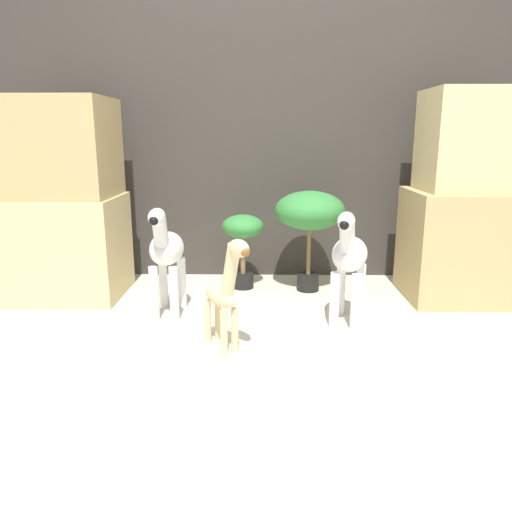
# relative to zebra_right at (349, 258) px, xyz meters

# --- Properties ---
(ground_plane) EXTENTS (14.00, 14.00, 0.00)m
(ground_plane) POSITION_rel_zebra_right_xyz_m (-0.48, -0.40, -0.38)
(ground_plane) COLOR beige
(wall_back) EXTENTS (6.40, 0.08, 2.20)m
(wall_back) POSITION_rel_zebra_right_xyz_m (-0.48, 1.05, 0.72)
(wall_back) COLOR #38332D
(wall_back) RESTS_ON ground_plane
(rock_pillar_left) EXTENTS (0.71, 0.61, 1.29)m
(rock_pillar_left) POSITION_rel_zebra_right_xyz_m (-1.78, 0.49, 0.24)
(rock_pillar_left) COLOR #DBC184
(rock_pillar_left) RESTS_ON ground_plane
(rock_pillar_right) EXTENTS (0.71, 0.61, 1.33)m
(rock_pillar_right) POSITION_rel_zebra_right_xyz_m (0.82, 0.49, 0.22)
(rock_pillar_right) COLOR tan
(rock_pillar_right) RESTS_ON ground_plane
(zebra_right) EXTENTS (0.28, 0.47, 0.67)m
(zebra_right) POSITION_rel_zebra_right_xyz_m (0.00, 0.00, 0.00)
(zebra_right) COLOR white
(zebra_right) RESTS_ON ground_plane
(zebra_left) EXTENTS (0.21, 0.46, 0.67)m
(zebra_left) POSITION_rel_zebra_right_xyz_m (-1.05, 0.12, 0.00)
(zebra_left) COLOR white
(zebra_left) RESTS_ON ground_plane
(giraffe_figurine) EXTENTS (0.29, 0.39, 0.60)m
(giraffe_figurine) POSITION_rel_zebra_right_xyz_m (-0.67, -0.38, -0.07)
(giraffe_figurine) COLOR beige
(giraffe_figurine) RESTS_ON ground_plane
(potted_palm_front) EXTENTS (0.29, 0.29, 0.52)m
(potted_palm_front) POSITION_rel_zebra_right_xyz_m (-0.62, 0.67, -0.00)
(potted_palm_front) COLOR black
(potted_palm_front) RESTS_ON ground_plane
(potted_palm_back) EXTENTS (0.47, 0.47, 0.69)m
(potted_palm_back) POSITION_rel_zebra_right_xyz_m (-0.17, 0.62, 0.15)
(potted_palm_back) COLOR black
(potted_palm_back) RESTS_ON ground_plane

